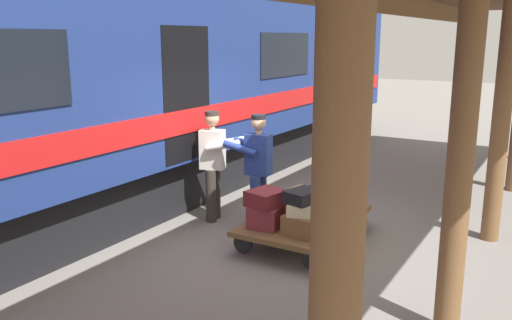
# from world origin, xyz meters

# --- Properties ---
(ground_plane) EXTENTS (60.00, 60.00, 0.00)m
(ground_plane) POSITION_xyz_m (0.00, 0.00, 0.00)
(ground_plane) COLOR slate
(train_car) EXTENTS (3.03, 18.05, 4.00)m
(train_car) POSITION_xyz_m (3.45, 0.00, 2.06)
(train_car) COLOR navy
(train_car) RESTS_ON ground_plane
(luggage_cart) EXTENTS (1.27, 2.02, 0.34)m
(luggage_cart) POSITION_xyz_m (0.00, -0.05, 0.29)
(luggage_cart) COLOR brown
(luggage_cart) RESTS_ON ground_plane
(suitcase_orange_carryall) EXTENTS (0.54, 0.55, 0.20)m
(suitcase_orange_carryall) POSITION_xyz_m (-0.28, -0.60, 0.44)
(suitcase_orange_carryall) COLOR #CC6B23
(suitcase_orange_carryall) RESTS_ON luggage_cart
(suitcase_red_plastic) EXTENTS (0.49, 0.53, 0.23)m
(suitcase_red_plastic) POSITION_xyz_m (-0.28, -0.05, 0.45)
(suitcase_red_plastic) COLOR #AD231E
(suitcase_red_plastic) RESTS_ON luggage_cart
(suitcase_tan_vintage) EXTENTS (0.53, 0.63, 0.21)m
(suitcase_tan_vintage) POSITION_xyz_m (0.28, -0.60, 0.45)
(suitcase_tan_vintage) COLOR tan
(suitcase_tan_vintage) RESTS_ON luggage_cart
(suitcase_yellow_case) EXTENTS (0.49, 0.64, 0.24)m
(suitcase_yellow_case) POSITION_xyz_m (0.28, -0.05, 0.46)
(suitcase_yellow_case) COLOR gold
(suitcase_yellow_case) RESTS_ON luggage_cart
(suitcase_brown_leather) EXTENTS (0.49, 0.52, 0.26)m
(suitcase_brown_leather) POSITION_xyz_m (-0.28, 0.51, 0.47)
(suitcase_brown_leather) COLOR brown
(suitcase_brown_leather) RESTS_ON luggage_cart
(suitcase_burgundy_valise) EXTENTS (0.46, 0.53, 0.29)m
(suitcase_burgundy_valise) POSITION_xyz_m (0.28, 0.51, 0.48)
(suitcase_burgundy_valise) COLOR maroon
(suitcase_burgundy_valise) RESTS_ON luggage_cart
(suitcase_navy_fabric) EXTENTS (0.45, 0.52, 0.24)m
(suitcase_navy_fabric) POSITION_xyz_m (-0.24, -0.07, 0.69)
(suitcase_navy_fabric) COLOR navy
(suitcase_navy_fabric) RESTS_ON suitcase_red_plastic
(suitcase_teal_softside) EXTENTS (0.47, 0.50, 0.24)m
(suitcase_teal_softside) POSITION_xyz_m (-0.28, -0.59, 0.66)
(suitcase_teal_softside) COLOR #1E666B
(suitcase_teal_softside) RESTS_ON suitcase_orange_carryall
(suitcase_cream_canvas) EXTENTS (0.46, 0.53, 0.15)m
(suitcase_cream_canvas) POSITION_xyz_m (-0.25, 0.48, 0.67)
(suitcase_cream_canvas) COLOR beige
(suitcase_cream_canvas) RESTS_ON suitcase_brown_leather
(suitcase_maroon_trunk) EXTENTS (0.49, 0.53, 0.21)m
(suitcase_maroon_trunk) POSITION_xyz_m (0.28, 0.54, 0.73)
(suitcase_maroon_trunk) COLOR maroon
(suitcase_maroon_trunk) RESTS_ON suitcase_burgundy_valise
(suitcase_black_hardshell) EXTENTS (0.43, 0.51, 0.16)m
(suitcase_black_hardshell) POSITION_xyz_m (-0.23, 0.48, 0.82)
(suitcase_black_hardshell) COLOR black
(suitcase_black_hardshell) RESTS_ON suitcase_cream_canvas
(porter_in_overalls) EXTENTS (0.69, 0.46, 1.70)m
(porter_in_overalls) POSITION_xyz_m (0.85, -0.19, 0.93)
(porter_in_overalls) COLOR navy
(porter_in_overalls) RESTS_ON ground_plane
(porter_by_door) EXTENTS (0.73, 0.55, 1.70)m
(porter_by_door) POSITION_xyz_m (1.59, -0.15, 0.93)
(porter_by_door) COLOR #332D28
(porter_by_door) RESTS_ON ground_plane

